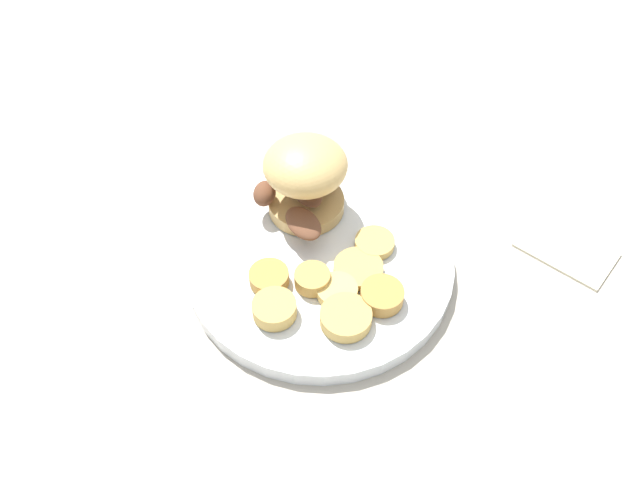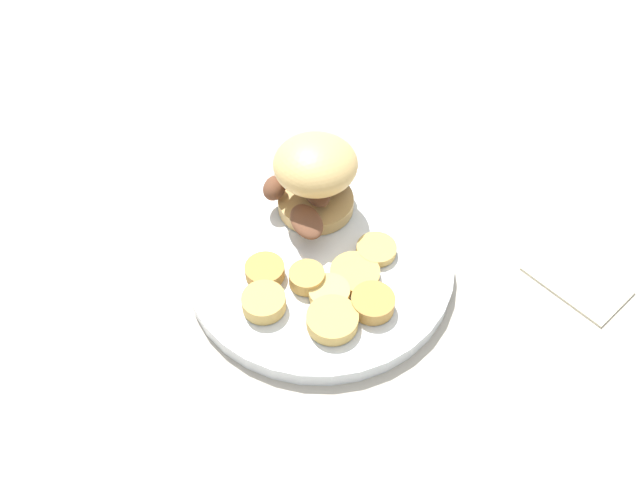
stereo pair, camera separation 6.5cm
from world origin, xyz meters
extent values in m
plane|color=#B2A899|center=(0.00, 0.00, 0.00)|extent=(4.00, 4.00, 0.00)
cylinder|color=white|center=(0.00, 0.00, 0.01)|extent=(0.29, 0.29, 0.02)
torus|color=white|center=(0.00, 0.00, 0.02)|extent=(0.28, 0.28, 0.01)
cylinder|color=tan|center=(0.00, -0.07, 0.03)|extent=(0.09, 0.09, 0.02)
ellipsoid|color=brown|center=(0.05, -0.08, 0.05)|extent=(0.03, 0.04, 0.02)
ellipsoid|color=brown|center=(0.01, -0.02, 0.05)|extent=(0.05, 0.06, 0.01)
ellipsoid|color=brown|center=(0.00, -0.07, 0.05)|extent=(0.04, 0.05, 0.01)
ellipsoid|color=#4C281E|center=(0.01, -0.08, 0.05)|extent=(0.03, 0.05, 0.01)
ellipsoid|color=#563323|center=(-0.02, -0.09, 0.05)|extent=(0.06, 0.06, 0.01)
ellipsoid|color=#4C281E|center=(-0.01, -0.10, 0.05)|extent=(0.03, 0.04, 0.02)
ellipsoid|color=#DBB26B|center=(0.00, -0.07, 0.09)|extent=(0.09, 0.09, 0.05)
cylinder|color=#DBB766|center=(-0.01, 0.05, 0.03)|extent=(0.04, 0.04, 0.01)
cylinder|color=tan|center=(-0.06, 0.00, 0.02)|extent=(0.04, 0.04, 0.01)
cylinder|color=tan|center=(0.06, 0.06, 0.03)|extent=(0.04, 0.04, 0.02)
cylinder|color=tan|center=(-0.03, 0.03, 0.02)|extent=(0.05, 0.05, 0.01)
cylinder|color=#BC8942|center=(-0.05, 0.07, 0.03)|extent=(0.04, 0.04, 0.02)
cylinder|color=tan|center=(0.02, 0.03, 0.03)|extent=(0.04, 0.04, 0.02)
cylinder|color=tan|center=(-0.01, 0.09, 0.03)|extent=(0.05, 0.05, 0.01)
cylinder|color=#BC8942|center=(0.06, 0.02, 0.03)|extent=(0.04, 0.04, 0.01)
cube|color=silver|center=(0.20, 0.15, 0.00)|extent=(0.07, 0.09, 0.00)
cube|color=silver|center=(0.16, 0.21, 0.00)|extent=(0.05, 0.05, 0.00)
cube|color=beige|center=(-0.27, 0.04, 0.00)|extent=(0.11, 0.12, 0.01)
camera|label=1|loc=(0.09, 0.41, 0.54)|focal=35.00mm
camera|label=2|loc=(0.03, 0.42, 0.54)|focal=35.00mm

